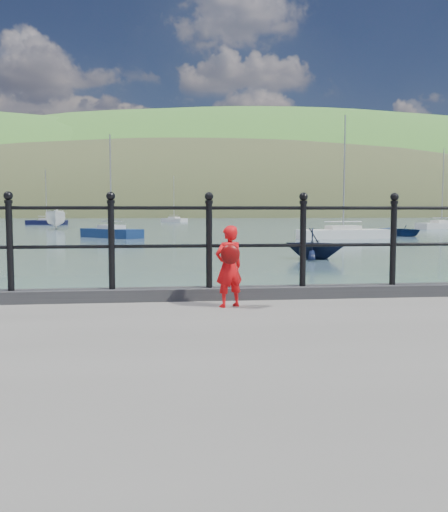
{
  "coord_description": "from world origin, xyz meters",
  "views": [
    {
      "loc": [
        0.03,
        -6.87,
        2.11
      ],
      "look_at": [
        0.78,
        -0.2,
        1.55
      ],
      "focal_mm": 38.0,
      "sensor_mm": 36.0,
      "label": 1
    }
  ],
  "objects": [
    {
      "name": "sailboat_left",
      "position": [
        -17.66,
        78.33,
        0.34
      ],
      "size": [
        6.2,
        2.58,
        8.56
      ],
      "rotation": [
        0.0,
        0.0,
        -0.12
      ],
      "color": "black",
      "rests_on": "ground"
    },
    {
      "name": "ground",
      "position": [
        0.0,
        0.0,
        0.0
      ],
      "size": [
        600.0,
        600.0,
        0.0
      ],
      "primitive_type": "plane",
      "color": "#2D4251",
      "rests_on": "ground"
    },
    {
      "name": "sailboat_port",
      "position": [
        -4.04,
        36.51,
        0.34
      ],
      "size": [
        5.24,
        5.3,
        8.24
      ],
      "rotation": [
        0.0,
        0.0,
        -0.8
      ],
      "color": "navy",
      "rests_on": "ground"
    },
    {
      "name": "far_shore",
      "position": [
        38.34,
        239.41,
        -22.57
      ],
      "size": [
        830.0,
        200.0,
        156.0
      ],
      "color": "#333A21",
      "rests_on": "ground"
    },
    {
      "name": "launch_navy",
      "position": [
        6.61,
        16.12,
        0.68
      ],
      "size": [
        3.38,
        3.25,
        1.37
      ],
      "primitive_type": "imported",
      "rotation": [
        0.0,
        0.0,
        1.03
      ],
      "color": "black",
      "rests_on": "ground"
    },
    {
      "name": "sailboat_far",
      "position": [
        32.79,
        53.99,
        0.34
      ],
      "size": [
        6.99,
        4.17,
        9.62
      ],
      "rotation": [
        0.0,
        0.0,
        0.37
      ],
      "color": "beige",
      "rests_on": "ground"
    },
    {
      "name": "sailboat_deep",
      "position": [
        2.06,
        96.36,
        0.34
      ],
      "size": [
        5.06,
        5.79,
        8.83
      ],
      "rotation": [
        0.0,
        0.0,
        -0.91
      ],
      "color": "beige",
      "rests_on": "ground"
    },
    {
      "name": "launch_white",
      "position": [
        -12.13,
        56.71,
        1.14
      ],
      "size": [
        3.2,
        6.18,
        2.27
      ],
      "primitive_type": "imported",
      "rotation": [
        0.0,
        0.0,
        0.17
      ],
      "color": "white",
      "rests_on": "ground"
    },
    {
      "name": "railing",
      "position": [
        0.0,
        -0.15,
        1.82
      ],
      "size": [
        18.11,
        0.11,
        1.2
      ],
      "color": "black",
      "rests_on": "kerb"
    },
    {
      "name": "kerb",
      "position": [
        0.0,
        -0.15,
        1.07
      ],
      "size": [
        60.0,
        0.3,
        0.15
      ],
      "primitive_type": "cube",
      "color": "#28282B",
      "rests_on": "quay"
    },
    {
      "name": "sailboat_near",
      "position": [
        13.6,
        32.94,
        0.34
      ],
      "size": [
        7.17,
        3.06,
        9.44
      ],
      "rotation": [
        0.0,
        0.0,
        0.17
      ],
      "color": "silver",
      "rests_on": "ground"
    },
    {
      "name": "child",
      "position": [
        0.78,
        -0.72,
        1.48
      ],
      "size": [
        0.4,
        0.36,
        0.94
      ],
      "rotation": [
        0.0,
        0.0,
        3.54
      ],
      "color": "red",
      "rests_on": "quay"
    },
    {
      "name": "launch_blue",
      "position": [
        19.9,
        36.78,
        0.47
      ],
      "size": [
        4.42,
        5.3,
        0.95
      ],
      "primitive_type": "imported",
      "rotation": [
        0.0,
        0.0,
        0.29
      ],
      "color": "navy",
      "rests_on": "ground"
    }
  ]
}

